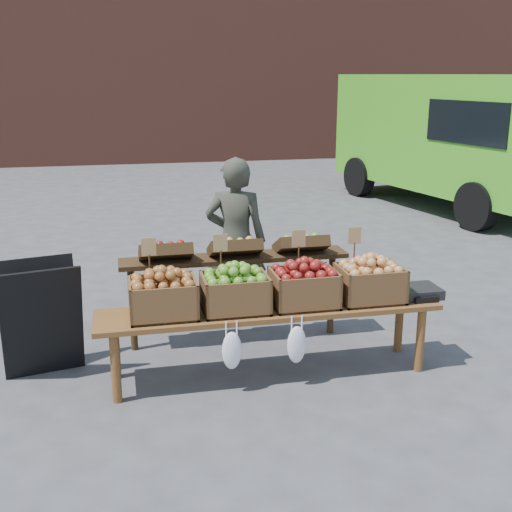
{
  "coord_description": "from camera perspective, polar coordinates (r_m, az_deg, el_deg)",
  "views": [
    {
      "loc": [
        -1.24,
        -4.47,
        2.33
      ],
      "look_at": [
        -0.12,
        0.61,
        0.85
      ],
      "focal_mm": 45.0,
      "sensor_mm": 36.0,
      "label": 1
    }
  ],
  "objects": [
    {
      "name": "ground",
      "position": [
        5.19,
        2.81,
        -10.81
      ],
      "size": [
        80.0,
        80.0,
        0.0
      ],
      "primitive_type": "plane",
      "color": "#48484B"
    },
    {
      "name": "delivery_van",
      "position": [
        12.15,
        17.68,
        9.63
      ],
      "size": [
        3.41,
        5.56,
        2.32
      ],
      "primitive_type": null,
      "rotation": [
        0.0,
        0.0,
        0.21
      ],
      "color": "green",
      "rests_on": "ground"
    },
    {
      "name": "vendor",
      "position": [
        6.1,
        -1.8,
        1.36
      ],
      "size": [
        0.68,
        0.55,
        1.6
      ],
      "primitive_type": "imported",
      "rotation": [
        0.0,
        0.0,
        2.81
      ],
      "color": "#34372B",
      "rests_on": "ground"
    },
    {
      "name": "chalkboard_sign",
      "position": [
        5.38,
        -18.58,
        -5.26
      ],
      "size": [
        0.67,
        0.46,
        0.93
      ],
      "primitive_type": null,
      "rotation": [
        0.0,
        0.0,
        0.21
      ],
      "color": "black",
      "rests_on": "ground"
    },
    {
      "name": "back_table",
      "position": [
        5.68,
        -1.88,
        -2.69
      ],
      "size": [
        2.1,
        0.44,
        1.04
      ],
      "primitive_type": null,
      "color": "#322110",
      "rests_on": "ground"
    },
    {
      "name": "display_bench",
      "position": [
        5.14,
        1.21,
        -7.58
      ],
      "size": [
        2.7,
        0.56,
        0.57
      ],
      "primitive_type": null,
      "color": "brown",
      "rests_on": "ground"
    },
    {
      "name": "crate_golden_apples",
      "position": [
        4.86,
        -8.27,
        -3.74
      ],
      "size": [
        0.5,
        0.4,
        0.28
      ],
      "primitive_type": null,
      "color": "#98522B",
      "rests_on": "display_bench"
    },
    {
      "name": "crate_russet_pears",
      "position": [
        4.93,
        -1.88,
        -3.31
      ],
      "size": [
        0.5,
        0.4,
        0.28
      ],
      "primitive_type": null,
      "color": "#4C7D1C",
      "rests_on": "display_bench"
    },
    {
      "name": "crate_red_apples",
      "position": [
        5.05,
        4.27,
        -2.86
      ],
      "size": [
        0.5,
        0.4,
        0.28
      ],
      "primitive_type": null,
      "color": "maroon",
      "rests_on": "display_bench"
    },
    {
      "name": "crate_green_apples",
      "position": [
        5.23,
        10.07,
        -2.41
      ],
      "size": [
        0.5,
        0.4,
        0.28
      ],
      "primitive_type": null,
      "color": "#B49533",
      "rests_on": "display_bench"
    },
    {
      "name": "weighing_scale",
      "position": [
        5.43,
        14.17,
        -3.07
      ],
      "size": [
        0.34,
        0.3,
        0.08
      ],
      "primitive_type": "cube",
      "color": "black",
      "rests_on": "display_bench"
    }
  ]
}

